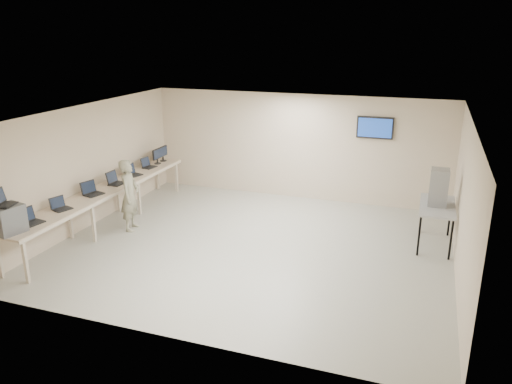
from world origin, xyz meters
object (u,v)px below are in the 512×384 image
(side_table, at_px, (437,208))
(soldier, at_px, (130,195))
(workbench, at_px, (106,192))
(equipment_box, at_px, (8,219))

(side_table, bearing_deg, soldier, -168.37)
(workbench, bearing_deg, soldier, -0.19)
(equipment_box, relative_size, soldier, 0.31)
(soldier, bearing_deg, equipment_box, 153.48)
(workbench, distance_m, side_table, 7.31)
(equipment_box, relative_size, side_table, 0.34)
(workbench, height_order, equipment_box, equipment_box)
(equipment_box, xyz_separation_m, soldier, (0.71, 2.75, -0.34))
(workbench, height_order, side_table, same)
(workbench, bearing_deg, side_table, 10.60)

